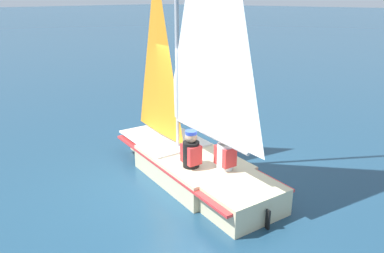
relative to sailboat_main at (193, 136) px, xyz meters
The scene contains 4 objects.
ground_plane 0.89m from the sailboat_main, 106.16° to the right, with size 260.00×260.00×0.00m, color navy.
sailboat_main is the anchor object (origin of this frame).
sailor_helm 0.53m from the sailboat_main, 35.04° to the left, with size 0.37×0.40×1.16m.
sailor_crew 0.83m from the sailboat_main, 86.67° to the left, with size 0.37×0.40×1.16m.
Camera 1 is at (5.13, 4.31, 3.41)m, focal length 35.00 mm.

